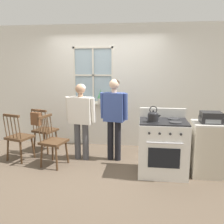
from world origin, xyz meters
The scene contains 13 objects.
ground_plane centered at (0.00, 0.00, 0.00)m, with size 16.00×16.00×0.00m, color brown.
wall_back centered at (0.01, 1.40, 1.34)m, with size 6.40×0.16×2.70m.
chair_by_window centered at (-1.24, 0.78, 0.44)m, with size 0.52×0.51×0.93m.
chair_near_wall centered at (-1.53, 0.21, 0.44)m, with size 0.52×0.51×0.93m.
chair_center_cluster centered at (-0.78, 0.04, 0.44)m, with size 0.49×0.51×0.93m.
person_elderly_left centered at (-0.34, 0.41, 0.89)m, with size 0.60×0.28×1.48m.
person_teen_center centered at (0.29, 0.46, 0.94)m, with size 0.54×0.27×1.57m.
stove centered at (1.18, -0.06, 0.47)m, with size 0.79×0.68×1.08m.
kettle centered at (1.00, -0.19, 1.02)m, with size 0.21×0.17×0.25m.
potted_plant centered at (-0.12, 1.31, 1.08)m, with size 0.12×0.11×0.32m.
handbag centered at (-1.31, 0.55, 0.76)m, with size 0.24×0.23×0.31m.
side_counter centered at (1.93, 0.00, 0.45)m, with size 0.55×0.50×0.90m.
stereo centered at (1.93, -0.02, 0.99)m, with size 0.34×0.29×0.18m.
Camera 1 is at (0.85, -4.14, 1.83)m, focal length 40.00 mm.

